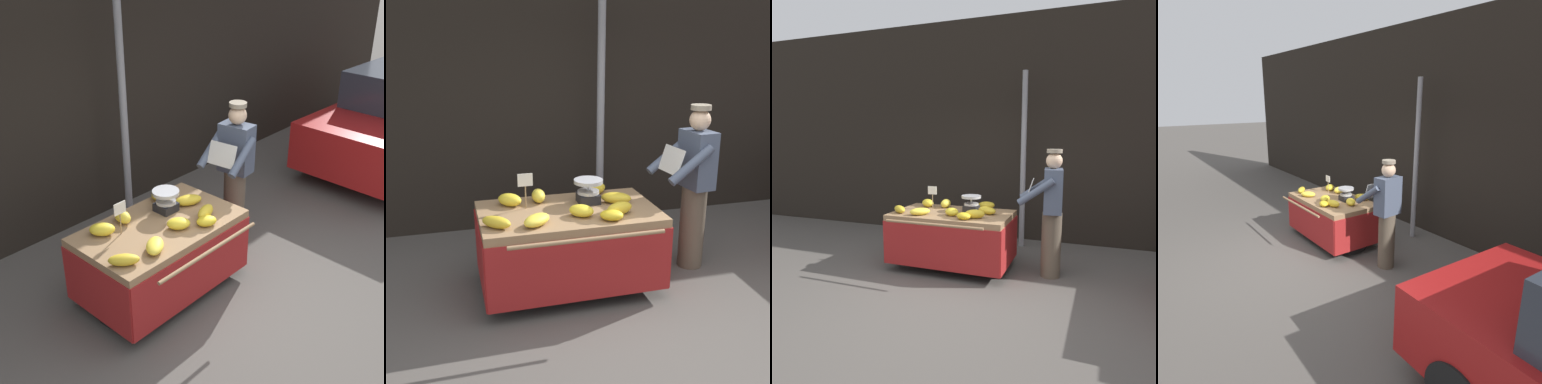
# 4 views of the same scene
# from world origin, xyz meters

# --- Properties ---
(ground_plane) EXTENTS (60.00, 60.00, 0.00)m
(ground_plane) POSITION_xyz_m (0.00, 0.00, 0.00)
(ground_plane) COLOR #514C47
(back_wall) EXTENTS (16.00, 0.24, 3.97)m
(back_wall) POSITION_xyz_m (0.00, 2.94, 1.98)
(back_wall) COLOR black
(back_wall) RESTS_ON ground
(street_pole) EXTENTS (0.09, 0.09, 2.93)m
(street_pole) POSITION_xyz_m (0.29, 2.39, 1.47)
(street_pole) COLOR gray
(street_pole) RESTS_ON ground
(banana_cart) EXTENTS (1.68, 1.18, 0.81)m
(banana_cart) POSITION_xyz_m (-0.45, 1.04, 0.59)
(banana_cart) COLOR #93704C
(banana_cart) RESTS_ON ground
(weighing_scale) EXTENTS (0.28, 0.28, 0.24)m
(weighing_scale) POSITION_xyz_m (-0.22, 1.19, 0.93)
(weighing_scale) COLOR black
(weighing_scale) RESTS_ON banana_cart
(price_sign) EXTENTS (0.14, 0.01, 0.34)m
(price_sign) POSITION_xyz_m (-0.83, 1.18, 1.06)
(price_sign) COLOR #997A51
(price_sign) RESTS_ON banana_cart
(banana_bunch_0) EXTENTS (0.33, 0.27, 0.10)m
(banana_bunch_0) POSITION_xyz_m (0.04, 1.11, 0.86)
(banana_bunch_0) COLOR gold
(banana_bunch_0) RESTS_ON banana_cart
(banana_bunch_1) EXTENTS (0.28, 0.28, 0.11)m
(banana_bunch_1) POSITION_xyz_m (-0.38, 0.85, 0.86)
(banana_bunch_1) COLOR yellow
(banana_bunch_1) RESTS_ON banana_cart
(banana_bunch_2) EXTENTS (0.25, 0.22, 0.09)m
(banana_bunch_2) POSITION_xyz_m (-0.15, 0.69, 0.85)
(banana_bunch_2) COLOR gold
(banana_bunch_2) RESTS_ON banana_cart
(banana_bunch_3) EXTENTS (0.31, 0.28, 0.11)m
(banana_bunch_3) POSITION_xyz_m (-0.07, 1.44, 0.86)
(banana_bunch_3) COLOR gold
(banana_bunch_3) RESTS_ON banana_cart
(banana_bunch_4) EXTENTS (0.29, 0.20, 0.12)m
(banana_bunch_4) POSITION_xyz_m (-0.04, 0.80, 0.87)
(banana_bunch_4) COLOR gold
(banana_bunch_4) RESTS_ON banana_cart
(banana_bunch_5) EXTENTS (0.32, 0.30, 0.10)m
(banana_bunch_5) POSITION_xyz_m (-0.81, 0.74, 0.86)
(banana_bunch_5) COLOR yellow
(banana_bunch_5) RESTS_ON banana_cart
(banana_bunch_6) EXTENTS (0.29, 0.28, 0.10)m
(banana_bunch_6) POSITION_xyz_m (-1.15, 0.77, 0.86)
(banana_bunch_6) COLOR gold
(banana_bunch_6) RESTS_ON banana_cart
(banana_bunch_7) EXTENTS (0.29, 0.29, 0.12)m
(banana_bunch_7) POSITION_xyz_m (-0.96, 1.30, 0.87)
(banana_bunch_7) COLOR yellow
(banana_bunch_7) RESTS_ON banana_cart
(banana_bunch_8) EXTENTS (0.14, 0.23, 0.13)m
(banana_bunch_8) POSITION_xyz_m (-0.68, 1.34, 0.87)
(banana_bunch_8) COLOR yellow
(banana_bunch_8) RESTS_ON banana_cart
(vendor_person) EXTENTS (0.61, 0.56, 1.71)m
(vendor_person) POSITION_xyz_m (0.90, 1.17, 0.87)
(vendor_person) COLOR brown
(vendor_person) RESTS_ON ground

